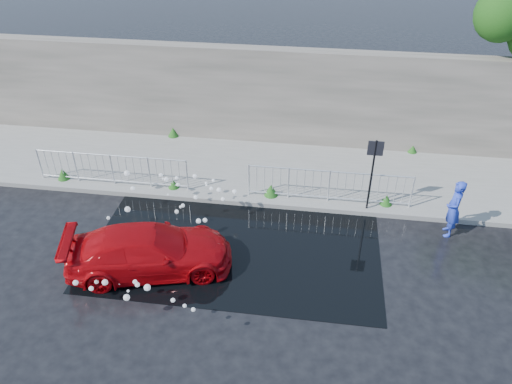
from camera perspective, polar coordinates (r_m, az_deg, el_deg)
ground at (r=13.57m, az=-5.08°, el=-8.52°), size 90.00×90.00×0.00m
pavement at (r=17.46m, az=-1.60°, el=2.70°), size 30.00×4.00×0.15m
curb at (r=15.81m, az=-2.78°, el=-1.02°), size 30.00×0.25×0.16m
retaining_wall at (r=18.56m, az=-0.56°, el=11.04°), size 30.00×0.60×3.50m
puddle at (r=14.22m, az=-2.24°, el=-6.02°), size 8.00×5.00×0.01m
sign_post at (r=14.88m, az=13.25°, el=3.10°), size 0.45×0.06×2.50m
railing_left at (r=16.85m, az=-16.14°, el=2.61°), size 5.05×0.05×1.10m
railing_right at (r=15.53m, az=8.34°, el=0.81°), size 5.05×0.05×1.10m
weeds at (r=16.91m, az=-3.14°, el=2.52°), size 12.17×3.93×0.39m
water_spray at (r=14.11m, az=-10.47°, el=-3.62°), size 3.64×5.47×0.97m
red_car at (r=13.36m, az=-12.08°, el=-6.55°), size 4.58×2.78×1.24m
person at (r=15.14m, az=21.64°, el=-1.79°), size 0.46×0.67×1.78m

